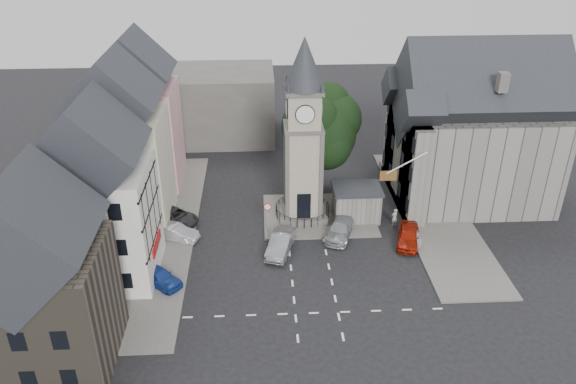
{
  "coord_description": "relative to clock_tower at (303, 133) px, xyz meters",
  "views": [
    {
      "loc": [
        -3.62,
        -36.18,
        25.84
      ],
      "look_at": [
        -1.47,
        5.0,
        4.11
      ],
      "focal_mm": 35.0,
      "sensor_mm": 36.0,
      "label": 1
    }
  ],
  "objects": [
    {
      "name": "pavement_west",
      "position": [
        -12.5,
        -1.99,
        -8.05
      ],
      "size": [
        6.0,
        30.0,
        0.14
      ],
      "primitive_type": "cube",
      "color": "#595651",
      "rests_on": "ground"
    },
    {
      "name": "building_sw_stone",
      "position": [
        -17.0,
        -16.99,
        -2.77
      ],
      "size": [
        8.6,
        7.6,
        10.4
      ],
      "color": "#453E34",
      "rests_on": "ground"
    },
    {
      "name": "stone_shelter",
      "position": [
        4.8,
        -0.49,
        -6.57
      ],
      "size": [
        4.3,
        3.3,
        3.08
      ],
      "color": "slate",
      "rests_on": "ground"
    },
    {
      "name": "pedestrian",
      "position": [
        8.0,
        -2.01,
        -7.3
      ],
      "size": [
        0.71,
        0.61,
        1.65
      ],
      "primitive_type": "imported",
      "rotation": [
        0.0,
        0.0,
        3.57
      ],
      "color": "#A79F8A",
      "rests_on": "ground"
    },
    {
      "name": "car_east_red",
      "position": [
        8.5,
        -4.99,
        -7.39
      ],
      "size": [
        2.87,
        4.6,
        1.46
      ],
      "primitive_type": "imported",
      "rotation": [
        0.0,
        0.0,
        -0.29
      ],
      "color": "#971808",
      "rests_on": "ground"
    },
    {
      "name": "ground",
      "position": [
        0.0,
        -7.99,
        -8.12
      ],
      "size": [
        120.0,
        120.0,
        0.0
      ],
      "primitive_type": "plane",
      "color": "black",
      "rests_on": "ground"
    },
    {
      "name": "terrace_tudor",
      "position": [
        -15.5,
        -7.99,
        -1.93
      ],
      "size": [
        8.1,
        7.6,
        12.0
      ],
      "color": "silver",
      "rests_on": "ground"
    },
    {
      "name": "flagpole",
      "position": [
        8.0,
        -3.99,
        -1.12
      ],
      "size": [
        3.68,
        0.1,
        2.74
      ],
      "color": "white",
      "rests_on": "ground"
    },
    {
      "name": "east_boundary_wall",
      "position": [
        9.2,
        2.01,
        -7.67
      ],
      "size": [
        0.4,
        16.0,
        0.9
      ],
      "primitive_type": "cube",
      "color": "slate",
      "rests_on": "ground"
    },
    {
      "name": "central_island",
      "position": [
        1.5,
        0.01,
        -8.04
      ],
      "size": [
        10.0,
        8.0,
        0.16
      ],
      "primitive_type": "cube",
      "color": "#595651",
      "rests_on": "ground"
    },
    {
      "name": "backdrop_west",
      "position": [
        -12.0,
        20.01,
        -4.12
      ],
      "size": [
        20.0,
        10.0,
        8.0
      ],
      "primitive_type": "cube",
      "color": "#4C4944",
      "rests_on": "ground"
    },
    {
      "name": "road_markings",
      "position": [
        0.0,
        -13.49,
        -8.12
      ],
      "size": [
        20.0,
        8.0,
        0.01
      ],
      "primitive_type": "cube",
      "color": "silver",
      "rests_on": "ground"
    },
    {
      "name": "car_west_blue",
      "position": [
        -11.5,
        -9.55,
        -7.44
      ],
      "size": [
        4.11,
        3.8,
        1.36
      ],
      "primitive_type": "imported",
      "rotation": [
        0.0,
        0.0,
        0.88
      ],
      "color": "navy",
      "rests_on": "ground"
    },
    {
      "name": "town_tree",
      "position": [
        2.0,
        5.01,
        -1.15
      ],
      "size": [
        7.2,
        7.2,
        10.8
      ],
      "color": "black",
      "rests_on": "ground"
    },
    {
      "name": "pavement_east",
      "position": [
        12.0,
        0.01,
        -8.05
      ],
      "size": [
        6.0,
        26.0,
        0.14
      ],
      "primitive_type": "cube",
      "color": "#595651",
      "rests_on": "ground"
    },
    {
      "name": "east_building",
      "position": [
        15.59,
        3.01,
        -1.86
      ],
      "size": [
        14.4,
        11.4,
        12.6
      ],
      "color": "slate",
      "rests_on": "ground"
    },
    {
      "name": "clock_tower",
      "position": [
        0.0,
        0.0,
        0.0
      ],
      "size": [
        4.86,
        4.86,
        16.25
      ],
      "color": "#4C4944",
      "rests_on": "ground"
    },
    {
      "name": "warning_sign_post",
      "position": [
        -3.2,
        -2.56,
        -6.09
      ],
      "size": [
        0.7,
        0.19,
        2.85
      ],
      "color": "black",
      "rests_on": "ground"
    },
    {
      "name": "car_island_silver",
      "position": [
        -2.2,
        -5.61,
        -7.36
      ],
      "size": [
        2.87,
        4.89,
        1.52
      ],
      "primitive_type": "imported",
      "rotation": [
        0.0,
        0.0,
        -0.29
      ],
      "color": "gray",
      "rests_on": "ground"
    },
    {
      "name": "car_west_grey",
      "position": [
        -11.5,
        -0.47,
        -7.46
      ],
      "size": [
        5.1,
        4.51,
        1.31
      ],
      "primitive_type": "imported",
      "rotation": [
        0.0,
        0.0,
        0.95
      ],
      "color": "#29292B",
      "rests_on": "ground"
    },
    {
      "name": "car_island_east",
      "position": [
        2.96,
        -3.49,
        -7.44
      ],
      "size": [
        3.36,
        5.09,
        1.37
      ],
      "primitive_type": "imported",
      "rotation": [
        0.0,
        0.0,
        -0.33
      ],
      "color": "#9A9CA1",
      "rests_on": "ground"
    },
    {
      "name": "terrace_pink",
      "position": [
        -15.5,
        8.01,
        -1.54
      ],
      "size": [
        8.1,
        7.6,
        12.8
      ],
      "color": "#CD8D92",
      "rests_on": "ground"
    },
    {
      "name": "terrace_cream",
      "position": [
        -15.5,
        0.01,
        -1.54
      ],
      "size": [
        8.1,
        7.6,
        12.8
      ],
      "color": "beige",
      "rests_on": "ground"
    },
    {
      "name": "car_west_silver",
      "position": [
        -11.04,
        -3.29,
        -7.46
      ],
      "size": [
        4.22,
        2.72,
        1.31
      ],
      "primitive_type": "imported",
      "rotation": [
        0.0,
        0.0,
        1.21
      ],
      "color": "#B3B5BC",
      "rests_on": "ground"
    }
  ]
}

